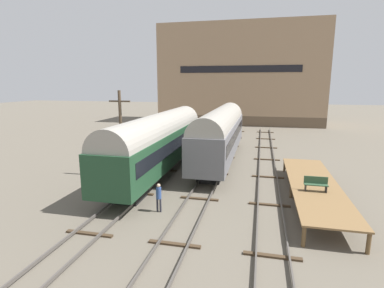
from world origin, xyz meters
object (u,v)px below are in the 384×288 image
(train_car_green, at_px, (159,140))
(bench, at_px, (316,183))
(person_worker, at_px, (159,195))
(utility_pole, at_px, (121,133))
(train_car_grey, at_px, (221,132))

(train_car_green, relative_size, bench, 13.26)
(bench, distance_m, person_worker, 9.70)
(utility_pole, bearing_deg, bench, -12.61)
(train_car_grey, relative_size, bench, 13.06)
(train_car_green, height_order, utility_pole, utility_pole)
(person_worker, height_order, utility_pole, utility_pole)
(train_car_grey, xyz_separation_m, utility_pole, (-7.25, -6.88, 0.69))
(person_worker, bearing_deg, bench, 16.15)
(person_worker, bearing_deg, utility_pole, 131.43)
(bench, bearing_deg, utility_pole, 167.39)
(person_worker, bearing_deg, train_car_grey, 81.14)
(bench, relative_size, utility_pole, 0.20)
(train_car_grey, bearing_deg, utility_pole, -136.50)
(bench, relative_size, person_worker, 0.78)
(bench, bearing_deg, train_car_green, 157.40)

